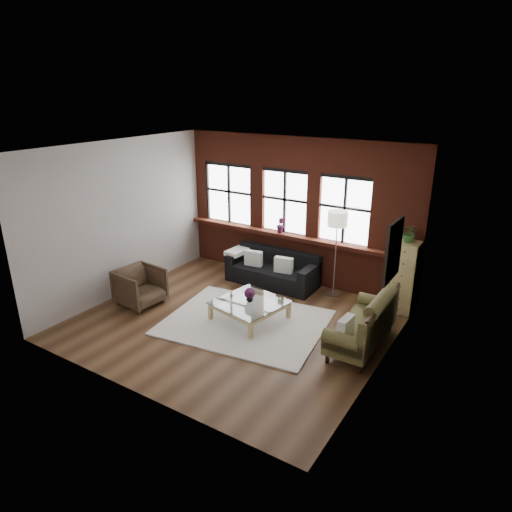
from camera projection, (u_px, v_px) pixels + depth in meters
The scene contains 26 objects.
floor at pixel (235, 322), 8.59m from camera, with size 5.50×5.50×0.00m, color #432A18.
ceiling at pixel (231, 149), 7.47m from camera, with size 5.50×5.50×0.00m, color white.
wall_back at pixel (298, 210), 10.01m from camera, with size 5.50×5.50×0.00m, color #A9A39D.
wall_front at pixel (125, 292), 6.04m from camera, with size 5.50×5.50×0.00m, color #A9A39D.
wall_left at pixel (124, 219), 9.40m from camera, with size 5.00×5.00×0.00m, color #A9A39D.
wall_right at pixel (388, 273), 6.66m from camera, with size 5.00×5.00×0.00m, color #A9A39D.
brick_backwall at pixel (297, 211), 9.96m from camera, with size 5.50×0.12×3.20m, color maroon, non-canonical shape.
sill_ledge at pixel (294, 236), 10.09m from camera, with size 5.50×0.30×0.08m, color maroon.
window_left at pixel (230, 194), 10.82m from camera, with size 1.38×0.10×1.50m, color black, non-canonical shape.
window_mid at pixel (285, 203), 10.07m from camera, with size 1.38×0.10×1.50m, color black, non-canonical shape.
window_right at pixel (345, 211), 9.37m from camera, with size 1.38×0.10×1.50m, color black, non-canonical shape.
wall_poster at pixel (393, 251), 6.82m from camera, with size 0.05×0.74×0.94m, color black, non-canonical shape.
shag_rug at pixel (245, 322), 8.53m from camera, with size 2.88×2.26×0.03m, color silver.
dark_sofa at pixel (272, 269), 10.11m from camera, with size 2.02×0.82×0.73m, color black, non-canonical shape.
pillow_a at pixel (253, 258), 10.18m from camera, with size 0.40×0.14×0.34m, color silver.
pillow_b at pixel (284, 265), 9.80m from camera, with size 0.40×0.14×0.34m, color silver.
vintage_settee at pixel (362, 321), 7.62m from camera, with size 0.80×1.79×0.96m, color brown, non-canonical shape.
pillow_settee at pixel (346, 327), 7.19m from camera, with size 0.14×0.38×0.34m, color silver.
armchair at pixel (140, 287), 9.17m from camera, with size 0.81×0.83×0.76m, color #3B2C1D.
coffee_table at pixel (250, 311), 8.59m from camera, with size 1.16×1.16×0.39m, color tan, non-canonical shape.
vase at pixel (250, 298), 8.50m from camera, with size 0.13×0.13×0.14m, color #B2B2B2.
flowers at pixel (250, 293), 8.46m from camera, with size 0.20×0.20×0.20m, color #4C1A3D.
drawer_chest at pixel (404, 277), 8.77m from camera, with size 0.44×0.44×1.42m, color tan.
potted_plant_top at pixel (410, 233), 8.45m from camera, with size 0.33×0.29×0.37m, color #2D5923.
floor_lamp at pixel (336, 251), 9.36m from camera, with size 0.40×0.40×1.97m, color #A5A5A8, non-canonical shape.
sill_plant at pixel (281, 225), 10.15m from camera, with size 0.21×0.17×0.37m, color #4C1A3D.
Camera 1 is at (4.40, -6.23, 4.16)m, focal length 32.00 mm.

